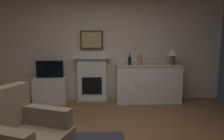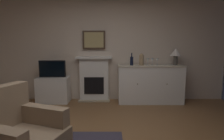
# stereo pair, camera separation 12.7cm
# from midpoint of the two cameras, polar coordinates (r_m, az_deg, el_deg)

# --- Properties ---
(wall_rear) EXTENTS (5.90, 0.06, 2.78)m
(wall_rear) POSITION_cam_midpoint_polar(r_m,az_deg,el_deg) (4.76, -0.53, 7.64)
(wall_rear) COLOR beige
(wall_rear) RESTS_ON ground_plane
(fireplace_unit) EXTENTS (0.87, 0.30, 1.10)m
(fireplace_unit) POSITION_cam_midpoint_polar(r_m,az_deg,el_deg) (4.72, -4.35, -2.63)
(fireplace_unit) COLOR white
(fireplace_unit) RESTS_ON ground_plane
(framed_picture) EXTENTS (0.55, 0.04, 0.45)m
(framed_picture) POSITION_cam_midpoint_polar(r_m,az_deg,el_deg) (4.69, -4.43, 9.01)
(framed_picture) COLOR #473323
(sideboard_cabinet) EXTENTS (1.55, 0.49, 0.91)m
(sideboard_cabinet) POSITION_cam_midpoint_polar(r_m,az_deg,el_deg) (4.65, 12.47, -4.10)
(sideboard_cabinet) COLOR white
(sideboard_cabinet) RESTS_ON ground_plane
(table_lamp) EXTENTS (0.26, 0.26, 0.40)m
(table_lamp) POSITION_cam_midpoint_polar(r_m,az_deg,el_deg) (4.72, 19.62, 4.76)
(table_lamp) COLOR #4C4742
(table_lamp) RESTS_ON sideboard_cabinet
(wine_bottle) EXTENTS (0.08, 0.08, 0.29)m
(wine_bottle) POSITION_cam_midpoint_polar(r_m,az_deg,el_deg) (4.48, 7.01, 2.80)
(wine_bottle) COLOR black
(wine_bottle) RESTS_ON sideboard_cabinet
(wine_glass_left) EXTENTS (0.07, 0.07, 0.16)m
(wine_glass_left) POSITION_cam_midpoint_polar(r_m,az_deg,el_deg) (4.54, 11.79, 2.95)
(wine_glass_left) COLOR silver
(wine_glass_left) RESTS_ON sideboard_cabinet
(wine_glass_center) EXTENTS (0.07, 0.07, 0.16)m
(wine_glass_center) POSITION_cam_midpoint_polar(r_m,az_deg,el_deg) (4.59, 13.08, 2.96)
(wine_glass_center) COLOR silver
(wine_glass_center) RESTS_ON sideboard_cabinet
(wine_glass_right) EXTENTS (0.07, 0.07, 0.16)m
(wine_glass_right) POSITION_cam_midpoint_polar(r_m,az_deg,el_deg) (4.58, 14.52, 2.90)
(wine_glass_right) COLOR silver
(wine_glass_right) RESTS_ON sideboard_cabinet
(vase_decorative) EXTENTS (0.11, 0.11, 0.28)m
(vase_decorative) POSITION_cam_midpoint_polar(r_m,az_deg,el_deg) (4.48, 9.96, 3.16)
(vase_decorative) COLOR #9E7F5B
(vase_decorative) RESTS_ON sideboard_cabinet
(tv_cabinet) EXTENTS (0.75, 0.42, 0.62)m
(tv_cabinet) POSITION_cam_midpoint_polar(r_m,az_deg,el_deg) (4.79, -16.24, -5.68)
(tv_cabinet) COLOR white
(tv_cabinet) RESTS_ON ground_plane
(tv_set) EXTENTS (0.62, 0.07, 0.40)m
(tv_set) POSITION_cam_midpoint_polar(r_m,az_deg,el_deg) (4.68, -16.56, 0.34)
(tv_set) COLOR black
(tv_set) RESTS_ON tv_cabinet
(armchair) EXTENTS (1.02, 0.99, 0.92)m
(armchair) POSITION_cam_midpoint_polar(r_m,az_deg,el_deg) (2.42, -24.98, -17.69)
(armchair) COLOR #8C7259
(armchair) RESTS_ON ground_plane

